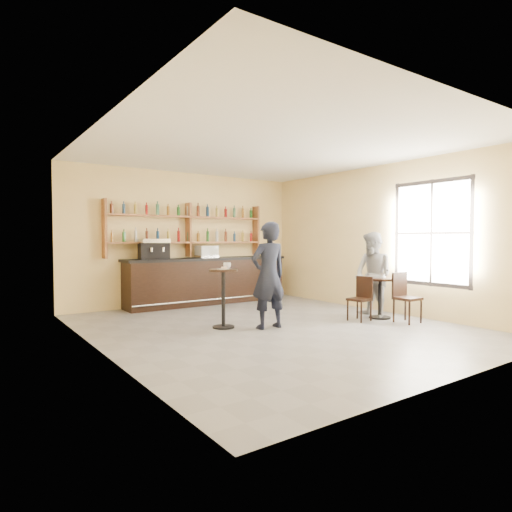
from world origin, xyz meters
TOP-DOWN VIEW (x-y plane):
  - floor at (0.00, 0.00)m, footprint 7.00×7.00m
  - ceiling at (0.00, 0.00)m, footprint 7.00×7.00m
  - wall_back at (0.00, 3.50)m, footprint 7.00×0.00m
  - wall_front at (0.00, -3.50)m, footprint 7.00×0.00m
  - wall_left at (-3.00, 0.00)m, footprint 0.00×7.00m
  - wall_right at (3.00, 0.00)m, footprint 0.00×7.00m
  - window_pane at (2.99, -1.20)m, footprint 0.00×2.00m
  - window_frame at (2.99, -1.20)m, footprint 0.04×1.70m
  - shelf_unit at (0.00, 3.37)m, footprint 4.00×0.26m
  - liquor_bottles at (0.00, 3.37)m, footprint 3.68×0.10m
  - bar_counter at (0.41, 3.15)m, footprint 4.17×0.81m
  - espresso_machine at (-0.98, 3.15)m, footprint 0.70×0.51m
  - pastry_case at (0.37, 3.15)m, footprint 0.52×0.44m
  - pedestal_table at (-0.75, 0.45)m, footprint 0.61×0.61m
  - napkin at (-0.75, 0.45)m, footprint 0.18×0.18m
  - donut at (-0.74, 0.44)m, footprint 0.13×0.13m
  - cup_pedestal at (-0.61, 0.55)m, footprint 0.16×0.16m
  - man_main at (-0.12, -0.03)m, footprint 0.71×0.49m
  - cafe_table at (2.29, -0.55)m, footprint 0.81×0.81m
  - cup_cafe at (2.34, -0.55)m, footprint 0.13×0.13m
  - chair_west at (1.74, -0.50)m, footprint 0.41×0.41m
  - chair_south at (2.34, -1.15)m, footprint 0.42×0.42m
  - patron_second at (2.23, -0.42)m, footprint 0.76×0.92m

SIDE VIEW (x-z plane):
  - floor at x=0.00m, z-range 0.00..0.00m
  - cafe_table at x=2.29m, z-range 0.00..0.81m
  - chair_west at x=1.74m, z-range 0.00..0.85m
  - chair_south at x=2.34m, z-range 0.00..0.95m
  - pedestal_table at x=-0.75m, z-range 0.00..1.05m
  - bar_counter at x=0.41m, z-range 0.00..1.13m
  - cup_cafe at x=2.34m, z-range 0.81..0.91m
  - patron_second at x=2.23m, z-range 0.00..1.73m
  - man_main at x=-0.12m, z-range 0.00..1.89m
  - napkin at x=-0.75m, z-range 1.05..1.06m
  - donut at x=-0.74m, z-range 1.06..1.09m
  - cup_pedestal at x=-0.61m, z-range 1.05..1.16m
  - pastry_case at x=0.37m, z-range 1.13..1.42m
  - espresso_machine at x=-0.98m, z-range 1.13..1.59m
  - wall_back at x=0.00m, z-range -1.90..5.10m
  - wall_front at x=0.00m, z-range -1.90..5.10m
  - wall_left at x=-3.00m, z-range -1.90..5.10m
  - wall_right at x=3.00m, z-range -1.90..5.10m
  - window_frame at x=2.99m, z-range 0.65..2.75m
  - window_pane at x=2.99m, z-range 0.70..2.70m
  - shelf_unit at x=0.00m, z-range 1.11..2.51m
  - liquor_bottles at x=0.00m, z-range 1.48..2.48m
  - ceiling at x=0.00m, z-range 3.20..3.20m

